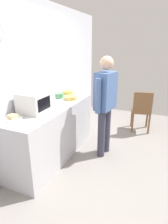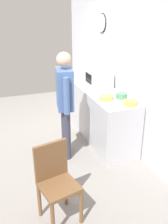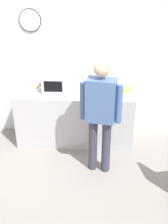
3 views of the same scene
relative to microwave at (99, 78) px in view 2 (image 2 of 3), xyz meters
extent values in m
plane|color=gray|center=(0.24, -1.31, -1.08)|extent=(6.00, 6.00, 0.00)
cube|color=silver|center=(0.24, 0.29, 0.22)|extent=(5.40, 0.10, 2.60)
cylinder|color=white|center=(-0.45, 0.23, 0.96)|extent=(0.33, 0.03, 0.33)
cylinder|color=black|center=(-0.45, 0.23, 0.96)|extent=(0.36, 0.02, 0.36)
cube|color=#B7B7BC|center=(0.28, -0.09, -0.62)|extent=(1.98, 0.62, 0.93)
cube|color=silver|center=(0.00, 0.00, 0.00)|extent=(0.50, 0.38, 0.30)
cube|color=black|center=(-0.06, -0.19, 0.00)|extent=(0.30, 0.01, 0.18)
cylinder|color=white|center=(-0.42, 0.08, -0.14)|extent=(0.26, 0.26, 0.01)
cube|color=tan|center=(-0.42, 0.08, -0.11)|extent=(0.13, 0.13, 0.05)
cylinder|color=gold|center=(1.11, 0.05, -0.12)|extent=(0.22, 0.22, 0.07)
cylinder|color=#4C8E60|center=(0.79, 0.07, -0.11)|extent=(0.18, 0.18, 0.09)
cylinder|color=gold|center=(0.76, -0.20, -0.12)|extent=(0.23, 0.23, 0.07)
cube|color=silver|center=(-0.47, -0.34, -0.15)|extent=(0.14, 0.12, 0.01)
cube|color=silver|center=(0.50, -0.28, -0.15)|extent=(0.17, 0.07, 0.01)
cylinder|color=#363649|center=(0.81, -0.89, -0.65)|extent=(0.13, 0.13, 0.86)
cylinder|color=#363649|center=(0.61, -0.86, -0.65)|extent=(0.13, 0.13, 0.86)
cube|color=#47669E|center=(0.71, -0.88, 0.09)|extent=(0.44, 0.31, 0.62)
cylinder|color=#47669E|center=(0.95, -0.92, 0.05)|extent=(0.09, 0.09, 0.56)
cylinder|color=#47669E|center=(0.46, -0.83, 0.05)|extent=(0.09, 0.09, 0.56)
sphere|color=#D1A889|center=(0.71, -0.88, 0.53)|extent=(0.22, 0.22, 0.22)
cylinder|color=brown|center=(2.24, -1.47, -0.86)|extent=(0.04, 0.04, 0.45)
cylinder|color=brown|center=(2.16, -1.12, -0.86)|extent=(0.04, 0.04, 0.45)
cylinder|color=brown|center=(1.89, -1.55, -0.86)|extent=(0.04, 0.04, 0.45)
cylinder|color=brown|center=(1.81, -1.20, -0.86)|extent=(0.04, 0.04, 0.45)
cube|color=brown|center=(2.02, -1.34, -0.61)|extent=(0.48, 0.48, 0.04)
cube|color=brown|center=(1.85, -1.38, -0.37)|extent=(0.13, 0.40, 0.45)
camera|label=1|loc=(-2.25, -1.76, 0.81)|focal=30.55mm
camera|label=2|loc=(4.21, -1.84, 1.22)|focal=39.71mm
camera|label=3|loc=(0.66, -4.25, 1.62)|focal=43.49mm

